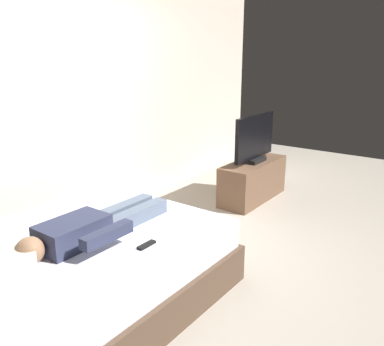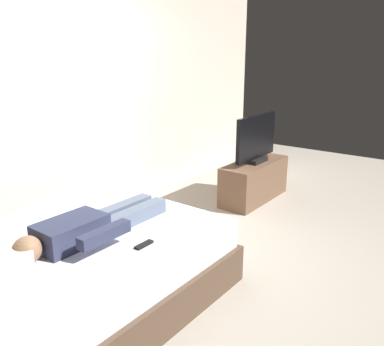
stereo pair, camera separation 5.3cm
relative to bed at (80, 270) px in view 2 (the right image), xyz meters
The scene contains 7 objects.
ground_plane 0.98m from the bed, 15.23° to the right, with size 10.00×10.00×0.00m, color #ADA393.
back_wall 2.18m from the bed, 45.15° to the left, with size 6.40×0.10×2.80m, color beige.
bed is the anchor object (origin of this frame).
person 0.37m from the bed, 72.26° to the right, with size 1.26×0.46×0.18m.
remote 0.60m from the bed, 70.02° to the right, with size 0.15×0.04×0.02m, color black.
tv_stand 2.75m from the bed, ahead, with size 1.10×0.40×0.50m, color brown.
tv 2.80m from the bed, ahead, with size 0.88×0.20×0.59m.
Camera 2 is at (-2.52, -2.03, 1.81)m, focal length 37.52 mm.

